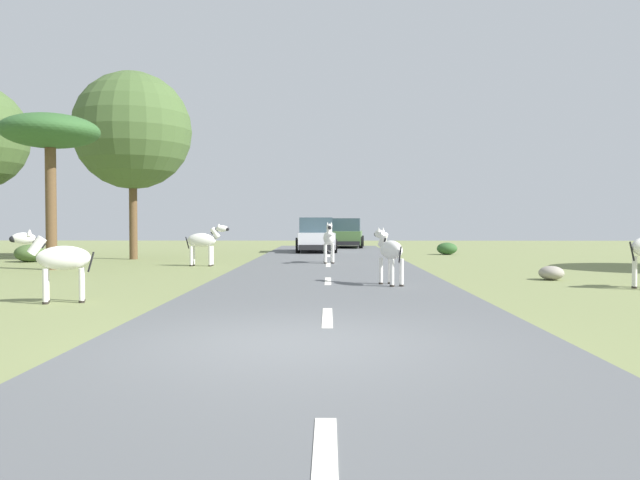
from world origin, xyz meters
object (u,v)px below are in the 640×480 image
Objects in this scene: zebra_0 at (329,239)px; zebra_4 at (59,259)px; rock_2 at (551,273)px; tree_3 at (50,134)px; car_0 at (315,236)px; zebra_1 at (390,251)px; car_1 at (347,234)px; tree_1 at (133,131)px; bush_1 at (30,253)px; bush_2 at (447,249)px; zebra_3 at (204,241)px.

zebra_4 is at bearing 63.12° from zebra_0.
tree_3 is at bearing 167.23° from rock_2.
car_0 reaches higher than zebra_4.
car_1 reaches higher than zebra_1.
tree_1 is 6.87× the size of bush_1.
tree_1 is 8.06× the size of bush_2.
zebra_3 is 12.82m from bush_2.
car_0 is 16.39m from rock_2.
zebra_0 reaches higher than zebra_3.
car_0 is at bearing -31.52° from zebra_4.
zebra_4 is at bearing -61.86° from bush_1.
zebra_1 is 0.97× the size of zebra_4.
tree_3 reaches higher than car_1.
tree_1 is (-8.19, 3.12, 4.40)m from zebra_0.
zebra_1 is 15.55m from bush_2.
rock_2 is (0.30, -13.07, -0.10)m from bush_2.
zebra_3 is 7.59m from bush_1.
car_1 reaches higher than zebra_4.
tree_3 reaches higher than zebra_3.
bush_2 is (10.07, 7.92, -0.61)m from zebra_3.
zebra_0 is at bearing 106.84° from zebra_3.
car_0 is 14.70m from tree_3.
rock_2 is (6.65, -14.97, -0.66)m from car_0.
zebra_4 is 12.15m from rock_2.
bush_1 is (-10.97, -7.68, -0.51)m from car_0.
zebra_0 reaches higher than bush_2.
bush_1 is (-6.51, 12.18, -0.50)m from zebra_4.
bush_2 is at bearing 133.72° from zebra_3.
bush_1 is 1.68× the size of rock_2.
zebra_1 is 0.28× the size of tree_3.
tree_3 is at bearing -98.47° from tree_1.
car_1 is 3.93× the size of bush_1.
bush_1 is (-2.63, 3.90, -4.05)m from tree_3.
car_1 reaches higher than zebra_0.
zebra_4 is 15.05m from tree_1.
zebra_3 reaches higher than bush_2.
zebra_3 is (-5.85, 7.04, 0.03)m from zebra_1.
bush_1 is at bearing 125.21° from zebra_1.
car_1 reaches higher than zebra_3.
tree_1 is (-3.77, 4.00, 4.46)m from zebra_3.
car_1 is 15.42m from tree_1.
car_1 is at bearing 51.18° from tree_1.
zebra_0 is at bearing 80.53° from zebra_1.
car_0 is at bearing 164.80° from zebra_3.
bush_1 reaches higher than rock_2.
zebra_3 reaches higher than bush_1.
car_0 is (3.71, 9.82, -0.05)m from zebra_3.
zebra_4 is at bearing -77.82° from tree_1.
tree_1 is at bearing 111.31° from zebra_1.
zebra_0 is 0.32× the size of tree_3.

